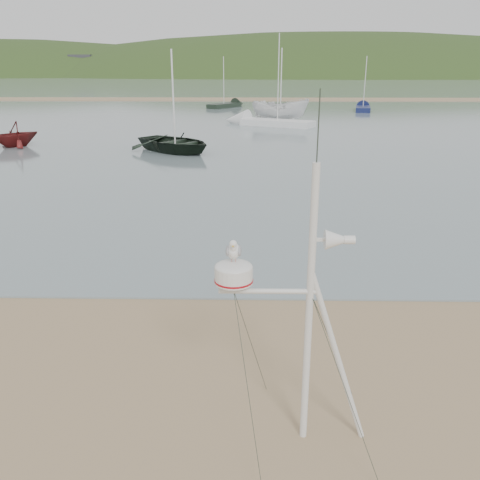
{
  "coord_description": "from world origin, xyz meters",
  "views": [
    {
      "loc": [
        1.76,
        -6.44,
        5.1
      ],
      "look_at": [
        1.62,
        1.0,
        2.5
      ],
      "focal_mm": 38.0,
      "sensor_mm": 36.0,
      "label": 1
    }
  ],
  "objects_px": {
    "mast_rig": "(302,368)",
    "sailboat_dark_mid": "(232,105)",
    "boat_dark": "(174,106)",
    "sailboat_blue_far": "(363,107)",
    "boat_red": "(13,123)",
    "boat_white": "(281,92)",
    "sailboat_white_near": "(253,121)"
  },
  "relations": [
    {
      "from": "boat_dark",
      "to": "boat_red",
      "type": "bearing_deg",
      "value": 120.97
    },
    {
      "from": "mast_rig",
      "to": "boat_red",
      "type": "height_order",
      "value": "mast_rig"
    },
    {
      "from": "mast_rig",
      "to": "sailboat_dark_mid",
      "type": "distance_m",
      "value": 57.66
    },
    {
      "from": "mast_rig",
      "to": "boat_white",
      "type": "bearing_deg",
      "value": 87.19
    },
    {
      "from": "boat_red",
      "to": "sailboat_dark_mid",
      "type": "relative_size",
      "value": 0.48
    },
    {
      "from": "mast_rig",
      "to": "sailboat_white_near",
      "type": "relative_size",
      "value": 0.59
    },
    {
      "from": "mast_rig",
      "to": "boat_white",
      "type": "distance_m",
      "value": 41.66
    },
    {
      "from": "boat_dark",
      "to": "boat_white",
      "type": "bearing_deg",
      "value": 17.86
    },
    {
      "from": "mast_rig",
      "to": "sailboat_dark_mid",
      "type": "height_order",
      "value": "sailboat_dark_mid"
    },
    {
      "from": "boat_dark",
      "to": "sailboat_blue_far",
      "type": "height_order",
      "value": "sailboat_blue_far"
    },
    {
      "from": "sailboat_white_near",
      "to": "sailboat_dark_mid",
      "type": "relative_size",
      "value": 1.3
    },
    {
      "from": "sailboat_white_near",
      "to": "sailboat_blue_far",
      "type": "xyz_separation_m",
      "value": [
        12.55,
        14.66,
        0.0
      ]
    },
    {
      "from": "sailboat_dark_mid",
      "to": "mast_rig",
      "type": "bearing_deg",
      "value": -87.08
    },
    {
      "from": "sailboat_blue_far",
      "to": "boat_dark",
      "type": "bearing_deg",
      "value": -120.68
    },
    {
      "from": "mast_rig",
      "to": "sailboat_white_near",
      "type": "bearing_deg",
      "value": 90.66
    },
    {
      "from": "boat_dark",
      "to": "sailboat_blue_far",
      "type": "bearing_deg",
      "value": 10.1
    },
    {
      "from": "boat_white",
      "to": "sailboat_blue_far",
      "type": "xyz_separation_m",
      "value": [
        10.05,
        12.02,
        -2.33
      ]
    },
    {
      "from": "boat_red",
      "to": "sailboat_white_near",
      "type": "relative_size",
      "value": 0.37
    },
    {
      "from": "sailboat_blue_far",
      "to": "mast_rig",
      "type": "bearing_deg",
      "value": -102.71
    },
    {
      "from": "boat_red",
      "to": "sailboat_white_near",
      "type": "height_order",
      "value": "sailboat_white_near"
    },
    {
      "from": "mast_rig",
      "to": "boat_red",
      "type": "xyz_separation_m",
      "value": [
        -15.66,
        26.27,
        0.38
      ]
    },
    {
      "from": "boat_red",
      "to": "boat_white",
      "type": "xyz_separation_m",
      "value": [
        17.7,
        15.31,
        1.09
      ]
    },
    {
      "from": "boat_white",
      "to": "sailboat_dark_mid",
      "type": "relative_size",
      "value": 0.83
    },
    {
      "from": "boat_red",
      "to": "sailboat_blue_far",
      "type": "relative_size",
      "value": 0.47
    },
    {
      "from": "mast_rig",
      "to": "boat_dark",
      "type": "height_order",
      "value": "boat_dark"
    },
    {
      "from": "boat_dark",
      "to": "sailboat_dark_mid",
      "type": "relative_size",
      "value": 0.85
    },
    {
      "from": "boat_dark",
      "to": "boat_white",
      "type": "distance_m",
      "value": 18.59
    },
    {
      "from": "mast_rig",
      "to": "sailboat_dark_mid",
      "type": "xyz_separation_m",
      "value": [
        -2.93,
        57.58,
        -0.86
      ]
    },
    {
      "from": "boat_white",
      "to": "sailboat_white_near",
      "type": "bearing_deg",
      "value": 138.34
    },
    {
      "from": "boat_white",
      "to": "sailboat_white_near",
      "type": "height_order",
      "value": "sailboat_white_near"
    },
    {
      "from": "boat_red",
      "to": "sailboat_blue_far",
      "type": "bearing_deg",
      "value": 85.94
    },
    {
      "from": "boat_red",
      "to": "sailboat_dark_mid",
      "type": "bearing_deg",
      "value": 109.24
    }
  ]
}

